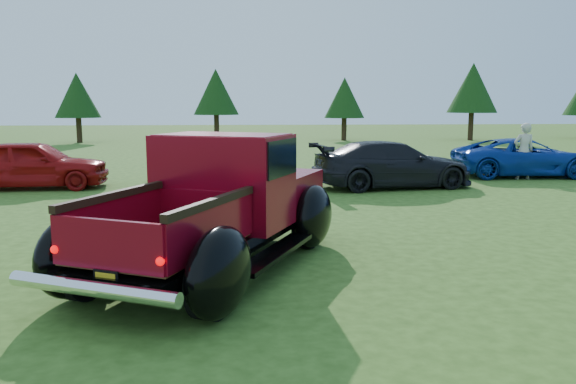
{
  "coord_description": "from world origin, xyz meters",
  "views": [
    {
      "loc": [
        -0.9,
        -9.43,
        2.58
      ],
      "look_at": [
        -0.18,
        0.2,
        1.06
      ],
      "focal_mm": 35.0,
      "sensor_mm": 36.0,
      "label": 1
    }
  ],
  "objects_px": {
    "show_car_grey": "(392,164)",
    "spectator": "(524,151)",
    "tree_mid_left": "(216,92)",
    "pickup_truck": "(224,202)",
    "tree_mid_right": "(344,98)",
    "tree_east": "(473,88)",
    "show_car_red": "(33,164)",
    "tree_west": "(77,95)",
    "show_car_yellow": "(228,163)",
    "show_car_blue": "(524,157)"
  },
  "relations": [
    {
      "from": "show_car_grey",
      "to": "spectator",
      "type": "bearing_deg",
      "value": -81.2
    },
    {
      "from": "tree_mid_left",
      "to": "spectator",
      "type": "height_order",
      "value": "tree_mid_left"
    },
    {
      "from": "pickup_truck",
      "to": "tree_mid_right",
      "type": "bearing_deg",
      "value": 101.22
    },
    {
      "from": "pickup_truck",
      "to": "tree_east",
      "type": "bearing_deg",
      "value": 86.13
    },
    {
      "from": "show_car_red",
      "to": "tree_west",
      "type": "bearing_deg",
      "value": 9.11
    },
    {
      "from": "tree_west",
      "to": "pickup_truck",
      "type": "xyz_separation_m",
      "value": [
        10.73,
        -29.42,
        -2.11
      ]
    },
    {
      "from": "tree_mid_left",
      "to": "show_car_yellow",
      "type": "bearing_deg",
      "value": -86.19
    },
    {
      "from": "tree_mid_left",
      "to": "show_car_yellow",
      "type": "distance_m",
      "value": 22.73
    },
    {
      "from": "tree_west",
      "to": "show_car_blue",
      "type": "distance_m",
      "value": 28.51
    },
    {
      "from": "tree_mid_left",
      "to": "show_car_red",
      "type": "bearing_deg",
      "value": -100.99
    },
    {
      "from": "tree_west",
      "to": "tree_mid_left",
      "type": "bearing_deg",
      "value": 12.53
    },
    {
      "from": "show_car_grey",
      "to": "show_car_blue",
      "type": "distance_m",
      "value": 5.84
    },
    {
      "from": "tree_mid_right",
      "to": "tree_east",
      "type": "distance_m",
      "value": 9.04
    },
    {
      "from": "tree_mid_right",
      "to": "show_car_blue",
      "type": "bearing_deg",
      "value": -81.57
    },
    {
      "from": "show_car_red",
      "to": "spectator",
      "type": "bearing_deg",
      "value": -89.9
    },
    {
      "from": "tree_mid_right",
      "to": "show_car_grey",
      "type": "relative_size",
      "value": 0.89
    },
    {
      "from": "tree_mid_left",
      "to": "tree_east",
      "type": "height_order",
      "value": "tree_east"
    },
    {
      "from": "tree_east",
      "to": "spectator",
      "type": "distance_m",
      "value": 21.51
    },
    {
      "from": "spectator",
      "to": "show_car_blue",
      "type": "bearing_deg",
      "value": -117.09
    },
    {
      "from": "show_car_red",
      "to": "tree_east",
      "type": "bearing_deg",
      "value": -49.75
    },
    {
      "from": "tree_east",
      "to": "pickup_truck",
      "type": "bearing_deg",
      "value": -118.53
    },
    {
      "from": "pickup_truck",
      "to": "show_car_yellow",
      "type": "height_order",
      "value": "pickup_truck"
    },
    {
      "from": "show_car_blue",
      "to": "show_car_grey",
      "type": "bearing_deg",
      "value": 115.12
    },
    {
      "from": "tree_mid_left",
      "to": "tree_mid_right",
      "type": "distance_m",
      "value": 9.06
    },
    {
      "from": "show_car_blue",
      "to": "show_car_yellow",
      "type": "bearing_deg",
      "value": 99.64
    },
    {
      "from": "show_car_grey",
      "to": "tree_mid_right",
      "type": "bearing_deg",
      "value": -14.72
    },
    {
      "from": "tree_mid_right",
      "to": "tree_east",
      "type": "xyz_separation_m",
      "value": [
        9.0,
        -0.5,
        0.68
      ]
    },
    {
      "from": "tree_mid_right",
      "to": "show_car_grey",
      "type": "distance_m",
      "value": 22.66
    },
    {
      "from": "show_car_grey",
      "to": "show_car_yellow",
      "type": "bearing_deg",
      "value": 71.38
    },
    {
      "from": "tree_mid_left",
      "to": "show_car_blue",
      "type": "distance_m",
      "value": 24.45
    },
    {
      "from": "tree_mid_right",
      "to": "show_car_grey",
      "type": "bearing_deg",
      "value": -96.09
    },
    {
      "from": "tree_west",
      "to": "show_car_grey",
      "type": "relative_size",
      "value": 0.93
    },
    {
      "from": "show_car_red",
      "to": "spectator",
      "type": "xyz_separation_m",
      "value": [
        16.03,
        0.95,
        0.21
      ]
    },
    {
      "from": "tree_mid_right",
      "to": "show_car_yellow",
      "type": "height_order",
      "value": "tree_mid_right"
    },
    {
      "from": "show_car_yellow",
      "to": "show_car_blue",
      "type": "xyz_separation_m",
      "value": [
        10.49,
        1.38,
        -0.02
      ]
    },
    {
      "from": "show_car_blue",
      "to": "tree_west",
      "type": "bearing_deg",
      "value": 49.76
    },
    {
      "from": "pickup_truck",
      "to": "show_car_red",
      "type": "relative_size",
      "value": 1.36
    },
    {
      "from": "pickup_truck",
      "to": "show_car_yellow",
      "type": "relative_size",
      "value": 1.43
    },
    {
      "from": "tree_west",
      "to": "show_car_grey",
      "type": "distance_m",
      "value": 26.61
    },
    {
      "from": "tree_west",
      "to": "tree_east",
      "type": "xyz_separation_m",
      "value": [
        27.0,
        0.5,
        0.55
      ]
    },
    {
      "from": "show_car_yellow",
      "to": "spectator",
      "type": "xyz_separation_m",
      "value": [
        10.1,
        0.67,
        0.27
      ]
    },
    {
      "from": "spectator",
      "to": "tree_mid_left",
      "type": "bearing_deg",
      "value": -60.73
    },
    {
      "from": "tree_mid_right",
      "to": "show_car_red",
      "type": "distance_m",
      "value": 25.7
    },
    {
      "from": "tree_east",
      "to": "show_car_yellow",
      "type": "relative_size",
      "value": 1.28
    },
    {
      "from": "tree_mid_left",
      "to": "show_car_yellow",
      "type": "height_order",
      "value": "tree_mid_left"
    },
    {
      "from": "show_car_yellow",
      "to": "tree_east",
      "type": "bearing_deg",
      "value": -27.82
    },
    {
      "from": "tree_mid_left",
      "to": "pickup_truck",
      "type": "relative_size",
      "value": 0.83
    },
    {
      "from": "tree_west",
      "to": "pickup_truck",
      "type": "relative_size",
      "value": 0.77
    },
    {
      "from": "tree_mid_left",
      "to": "show_car_grey",
      "type": "height_order",
      "value": "tree_mid_left"
    },
    {
      "from": "tree_mid_left",
      "to": "spectator",
      "type": "distance_m",
      "value": 24.86
    }
  ]
}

